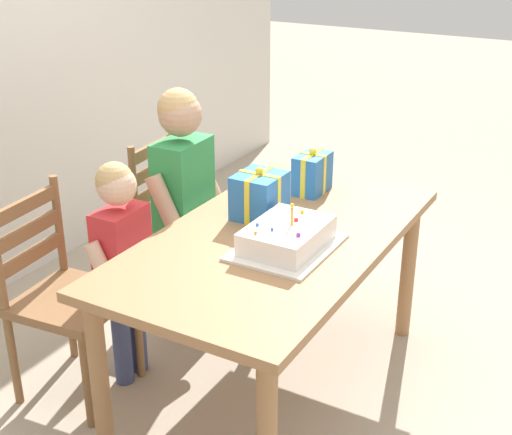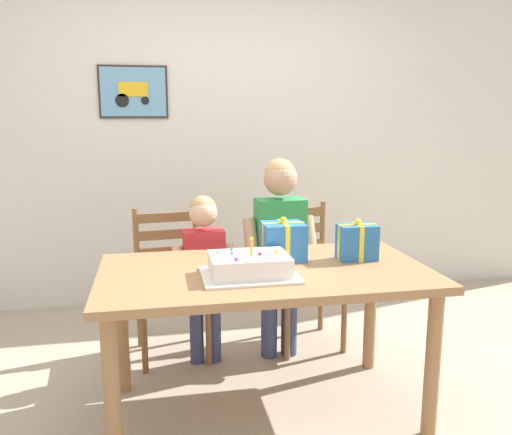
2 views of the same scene
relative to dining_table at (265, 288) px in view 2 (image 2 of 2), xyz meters
name	(u,v)px [view 2 (image 2 of 2)]	position (x,y,z in m)	size (l,w,h in m)	color
ground_plane	(265,411)	(0.00, 0.00, -0.66)	(20.00, 20.00, 0.00)	tan
back_wall	(218,140)	(0.00, 1.81, 0.64)	(6.40, 0.11, 2.60)	silver
dining_table	(265,288)	(0.00, 0.00, 0.00)	(1.59, 0.87, 0.76)	#9E7047
birthday_cake	(249,266)	(-0.10, -0.10, 0.15)	(0.44, 0.34, 0.19)	white
gift_box_red_large	(283,241)	(0.13, 0.15, 0.19)	(0.22, 0.19, 0.23)	#286BB7
gift_box_beside_cake	(357,242)	(0.50, 0.08, 0.19)	(0.20, 0.13, 0.22)	#286BB7
chair_left	(171,282)	(-0.43, 0.78, -0.19)	(0.46, 0.46, 0.92)	brown
chair_right	(304,274)	(0.43, 0.78, -0.19)	(0.45, 0.45, 0.92)	brown
child_older	(280,239)	(0.22, 0.61, 0.09)	(0.45, 0.26, 1.24)	#38426B
child_younger	(204,263)	(-0.24, 0.61, -0.03)	(0.37, 0.21, 1.03)	#38426B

